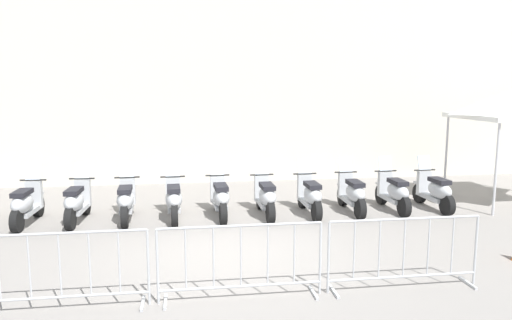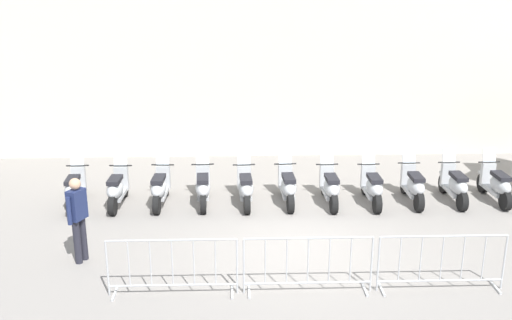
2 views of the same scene
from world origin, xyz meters
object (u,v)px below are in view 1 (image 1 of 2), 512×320
at_px(motorcycle_3, 126,201).
at_px(motorcycle_1, 26,204).
at_px(motorcycle_5, 220,198).
at_px(motorcycle_8, 352,194).
at_px(motorcycle_6, 266,197).
at_px(motorcycle_7, 310,196).
at_px(motorcycle_9, 394,192).
at_px(barrier_segment_1, 241,262).
at_px(barrier_segment_0, 60,272).
at_px(motorcycle_2, 77,202).
at_px(barrier_segment_2, 404,254).
at_px(motorcycle_10, 435,191).
at_px(motorcycle_4, 174,200).

bearing_deg(motorcycle_3, motorcycle_1, -177.11).
distance_m(motorcycle_5, motorcycle_8, 3.10).
relative_size(motorcycle_3, motorcycle_6, 1.00).
distance_m(motorcycle_6, motorcycle_7, 1.03).
xyz_separation_m(motorcycle_9, barrier_segment_1, (-3.99, -4.35, 0.07)).
height_order(motorcycle_8, barrier_segment_0, motorcycle_8).
relative_size(motorcycle_2, motorcycle_3, 1.00).
bearing_deg(motorcycle_1, motorcycle_8, 1.76).
distance_m(barrier_segment_1, barrier_segment_2, 2.38).
distance_m(motorcycle_9, barrier_segment_2, 4.56).
xyz_separation_m(motorcycle_3, barrier_segment_1, (2.21, -4.18, 0.07)).
bearing_deg(motorcycle_6, motorcycle_10, 2.61).
bearing_deg(motorcycle_7, motorcycle_8, 5.70).
bearing_deg(motorcycle_3, motorcycle_6, 0.05).
distance_m(motorcycle_1, motorcycle_5, 4.14).
xyz_separation_m(motorcycle_5, motorcycle_6, (1.03, -0.04, 0.00)).
xyz_separation_m(motorcycle_1, motorcycle_9, (8.27, 0.27, 0.00)).
relative_size(barrier_segment_0, barrier_segment_2, 1.00).
distance_m(motorcycle_9, motorcycle_10, 1.03).
distance_m(motorcycle_7, barrier_segment_1, 4.62).
bearing_deg(barrier_segment_1, barrier_segment_0, -178.04).
height_order(motorcycle_6, barrier_segment_0, motorcycle_6).
xyz_separation_m(motorcycle_8, motorcycle_10, (2.07, 0.07, 0.00)).
height_order(motorcycle_10, barrier_segment_1, motorcycle_10).
distance_m(motorcycle_7, motorcycle_10, 3.10).
bearing_deg(motorcycle_4, motorcycle_6, 0.88).
bearing_deg(barrier_segment_0, motorcycle_6, 52.53).
bearing_deg(motorcycle_5, motorcycle_1, -177.99).
height_order(motorcycle_8, motorcycle_10, same).
bearing_deg(motorcycle_4, barrier_segment_1, -74.24).
bearing_deg(motorcycle_9, barrier_segment_0, -145.18).
xyz_separation_m(motorcycle_10, barrier_segment_0, (-7.40, -4.45, 0.07)).
xyz_separation_m(motorcycle_1, motorcycle_3, (2.07, 0.10, 0.00)).
distance_m(motorcycle_8, barrier_segment_1, 5.22).
height_order(motorcycle_1, barrier_segment_2, motorcycle_1).
bearing_deg(motorcycle_3, motorcycle_5, 1.12).
bearing_deg(motorcycle_5, barrier_segment_0, -117.45).
bearing_deg(barrier_segment_0, motorcycle_10, 31.04).
relative_size(motorcycle_1, motorcycle_6, 1.00).
bearing_deg(motorcycle_6, barrier_segment_1, -102.05).
relative_size(motorcycle_4, motorcycle_10, 1.00).
bearing_deg(motorcycle_7, motorcycle_9, 4.15).
xyz_separation_m(motorcycle_4, motorcycle_10, (6.19, 0.22, 0.00)).
distance_m(motorcycle_2, motorcycle_6, 4.14).
bearing_deg(motorcycle_8, barrier_segment_1, -124.50).
height_order(motorcycle_2, motorcycle_3, same).
relative_size(motorcycle_8, barrier_segment_2, 0.75).
bearing_deg(motorcycle_7, motorcycle_6, -179.33).
bearing_deg(motorcycle_9, motorcycle_5, -178.28).
relative_size(motorcycle_5, motorcycle_6, 1.00).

